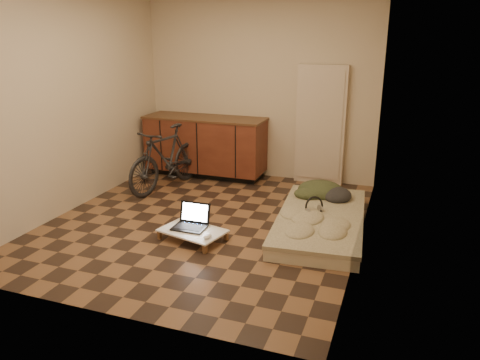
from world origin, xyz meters
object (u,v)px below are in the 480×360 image
(bicycle, at_px, (166,155))
(laptop, at_px, (191,222))
(futon, at_px, (321,221))
(lap_desk, at_px, (193,231))

(bicycle, xyz_separation_m, laptop, (1.02, -1.36, -0.33))
(bicycle, bearing_deg, laptop, -40.27)
(bicycle, relative_size, laptop, 4.29)
(futon, bearing_deg, laptop, -156.30)
(lap_desk, relative_size, laptop, 2.14)
(laptop, bearing_deg, futon, 27.46)
(futon, relative_size, lap_desk, 2.66)
(bicycle, height_order, futon, bicycle)
(futon, bearing_deg, bicycle, 159.25)
(futon, xyz_separation_m, lap_desk, (-1.23, -0.77, 0.01))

